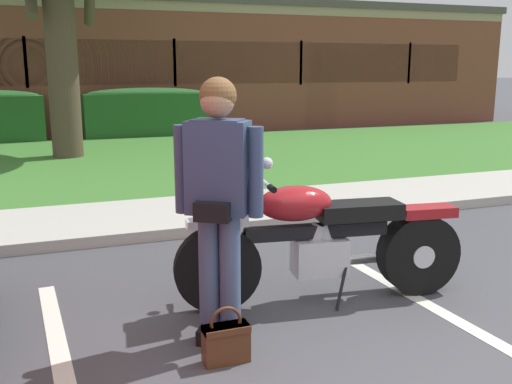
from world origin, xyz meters
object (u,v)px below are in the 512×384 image
at_px(motorcycle, 332,239).
at_px(hedge_center_left, 147,111).
at_px(rider_person, 218,193).
at_px(handbag, 226,340).
at_px(brick_building, 137,65).

relative_size(motorcycle, hedge_center_left, 0.72).
xyz_separation_m(motorcycle, hedge_center_left, (0.66, 11.06, 0.16)).
bearing_deg(rider_person, hedge_center_left, 81.72).
bearing_deg(handbag, brick_building, 81.85).
distance_m(motorcycle, brick_building, 17.23).
distance_m(rider_person, handbag, 0.90).
xyz_separation_m(rider_person, handbag, (-0.06, -0.30, -0.85)).
relative_size(rider_person, hedge_center_left, 0.55).
distance_m(rider_person, hedge_center_left, 11.53).
bearing_deg(rider_person, brick_building, 81.90).
height_order(rider_person, brick_building, brick_building).
relative_size(motorcycle, rider_person, 1.31).
distance_m(motorcycle, handbag, 1.29).
bearing_deg(rider_person, motorcycle, 18.81).
bearing_deg(motorcycle, rider_person, -161.19).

